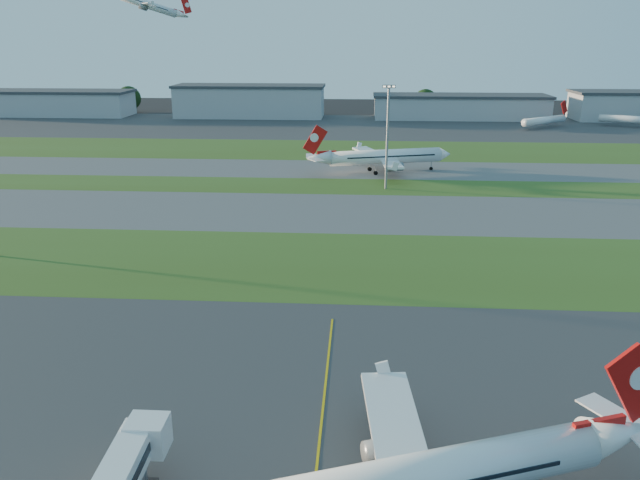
# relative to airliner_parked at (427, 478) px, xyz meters

# --- Properties ---
(ground) EXTENTS (700.00, 700.00, 0.00)m
(ground) POSITION_rel_airliner_parked_xyz_m (-13.99, 6.67, -4.09)
(ground) COLOR black
(ground) RESTS_ON ground
(apron_near) EXTENTS (300.00, 70.00, 0.01)m
(apron_near) POSITION_rel_airliner_parked_xyz_m (-13.99, 6.67, -4.08)
(apron_near) COLOR #333335
(apron_near) RESTS_ON ground
(grass_strip_a) EXTENTS (300.00, 34.00, 0.01)m
(grass_strip_a) POSITION_rel_airliner_parked_xyz_m (-13.99, 58.67, -4.08)
(grass_strip_a) COLOR #3B531B
(grass_strip_a) RESTS_ON ground
(taxiway_a) EXTENTS (300.00, 32.00, 0.01)m
(taxiway_a) POSITION_rel_airliner_parked_xyz_m (-13.99, 91.67, -4.08)
(taxiway_a) COLOR #515154
(taxiway_a) RESTS_ON ground
(grass_strip_b) EXTENTS (300.00, 18.00, 0.01)m
(grass_strip_b) POSITION_rel_airliner_parked_xyz_m (-13.99, 116.67, -4.08)
(grass_strip_b) COLOR #3B531B
(grass_strip_b) RESTS_ON ground
(taxiway_b) EXTENTS (300.00, 26.00, 0.01)m
(taxiway_b) POSITION_rel_airliner_parked_xyz_m (-13.99, 138.67, -4.08)
(taxiway_b) COLOR #515154
(taxiway_b) RESTS_ON ground
(grass_strip_c) EXTENTS (300.00, 40.00, 0.01)m
(grass_strip_c) POSITION_rel_airliner_parked_xyz_m (-13.99, 171.67, -4.08)
(grass_strip_c) COLOR #3B531B
(grass_strip_c) RESTS_ON ground
(apron_far) EXTENTS (400.00, 80.00, 0.01)m
(apron_far) POSITION_rel_airliner_parked_xyz_m (-13.99, 231.67, -4.08)
(apron_far) COLOR #333335
(apron_far) RESTS_ON ground
(yellow_line) EXTENTS (0.25, 60.00, 0.02)m
(yellow_line) POSITION_rel_airliner_parked_xyz_m (-8.99, 6.67, -4.09)
(yellow_line) COLOR gold
(yellow_line) RESTS_ON ground
(airliner_parked) EXTENTS (35.75, 30.23, 11.64)m
(airliner_parked) POSITION_rel_airliner_parked_xyz_m (0.00, 0.00, 0.00)
(airliner_parked) COLOR white
(airliner_parked) RESTS_ON ground
(airliner_taxiing) EXTENTS (39.03, 32.85, 12.52)m
(airliner_taxiing) POSITION_rel_airliner_parked_xyz_m (1.24, 134.96, 0.31)
(airliner_taxiing) COLOR white
(airliner_taxiing) RESTS_ON ground
(airliner_departing) EXTENTS (29.83, 25.25, 9.74)m
(airliner_departing) POSITION_rel_airliner_parked_xyz_m (-93.71, 224.17, 45.41)
(airliner_departing) COLOR white
(mini_jet_near) EXTENTS (23.49, 19.13, 9.48)m
(mini_jet_near) POSITION_rel_airliner_parked_xyz_m (71.96, 230.92, -0.81)
(mini_jet_near) COLOR white
(mini_jet_near) RESTS_ON ground
(mini_jet_far) EXTENTS (26.88, 13.38, 9.48)m
(mini_jet_far) POSITION_rel_airliner_parked_xyz_m (110.43, 236.45, -0.81)
(mini_jet_far) COLOR white
(mini_jet_far) RESTS_ON ground
(light_mast_centre) EXTENTS (3.20, 0.70, 25.80)m
(light_mast_centre) POSITION_rel_airliner_parked_xyz_m (1.01, 114.67, 10.73)
(light_mast_centre) COLOR gray
(light_mast_centre) RESTS_ON ground
(hangar_far_west) EXTENTS (91.80, 23.00, 12.20)m
(hangar_far_west) POSITION_rel_airliner_parked_xyz_m (-163.99, 261.67, 2.05)
(hangar_far_west) COLOR #9A9CA1
(hangar_far_west) RESTS_ON ground
(hangar_west) EXTENTS (71.40, 23.00, 15.20)m
(hangar_west) POSITION_rel_airliner_parked_xyz_m (-58.99, 261.67, 3.55)
(hangar_west) COLOR #9A9CA1
(hangar_west) RESTS_ON ground
(hangar_east) EXTENTS (81.60, 23.00, 11.20)m
(hangar_east) POSITION_rel_airliner_parked_xyz_m (41.01, 261.67, 1.55)
(hangar_east) COLOR #9A9CA1
(hangar_east) RESTS_ON ground
(tree_west) EXTENTS (12.10, 12.10, 13.20)m
(tree_west) POSITION_rel_airliner_parked_xyz_m (-123.99, 276.67, 3.05)
(tree_west) COLOR black
(tree_west) RESTS_ON ground
(tree_mid_west) EXTENTS (9.90, 9.90, 10.80)m
(tree_mid_west) POSITION_rel_airliner_parked_xyz_m (-33.99, 272.67, 1.75)
(tree_mid_west) COLOR black
(tree_mid_west) RESTS_ON ground
(tree_mid_east) EXTENTS (11.55, 11.55, 12.60)m
(tree_mid_east) POSITION_rel_airliner_parked_xyz_m (26.01, 275.67, 2.72)
(tree_mid_east) COLOR black
(tree_mid_east) RESTS_ON ground
(tree_east) EXTENTS (10.45, 10.45, 11.40)m
(tree_east) POSITION_rel_airliner_parked_xyz_m (101.01, 273.67, 2.07)
(tree_east) COLOR black
(tree_east) RESTS_ON ground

